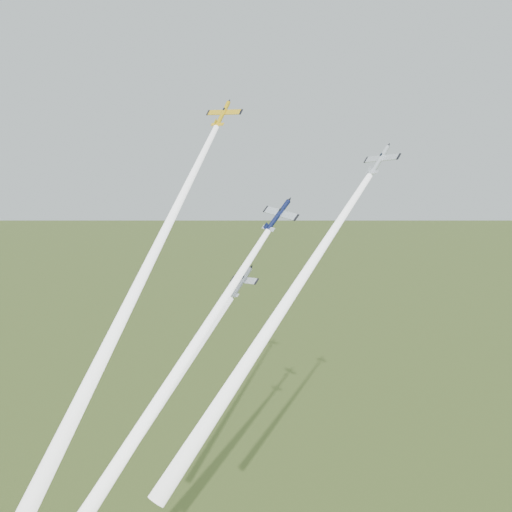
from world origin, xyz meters
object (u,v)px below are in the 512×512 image
(plane_yellow, at_px, (223,114))
(plane_silver_low, at_px, (242,282))
(plane_navy, at_px, (278,215))
(plane_silver_right, at_px, (380,160))

(plane_yellow, bearing_deg, plane_silver_low, -45.94)
(plane_yellow, height_order, plane_navy, plane_yellow)
(plane_silver_right, relative_size, plane_silver_low, 1.02)
(plane_navy, height_order, plane_silver_right, plane_silver_right)
(plane_navy, bearing_deg, plane_silver_low, -119.33)
(plane_navy, relative_size, plane_silver_right, 1.07)
(plane_navy, xyz_separation_m, plane_silver_low, (-4.33, -4.28, -11.00))
(plane_yellow, height_order, plane_silver_right, plane_yellow)
(plane_navy, bearing_deg, plane_yellow, 175.88)
(plane_navy, distance_m, plane_silver_right, 18.58)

